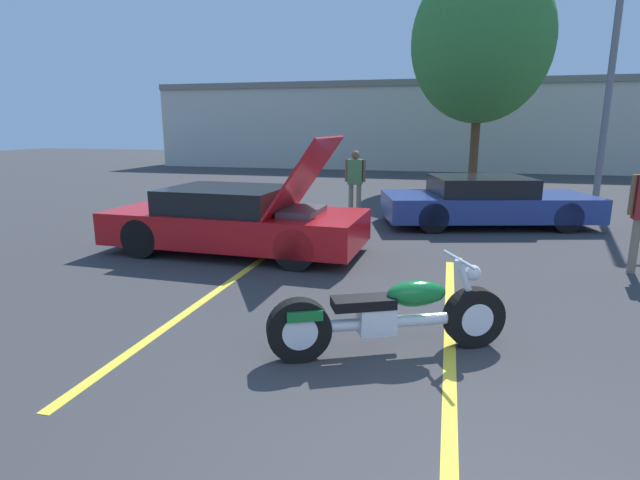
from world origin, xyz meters
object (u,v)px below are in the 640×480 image
Objects in this scene: motorcycle at (390,316)px; spectator_near_motorcycle at (355,177)px; show_car_hood_open at (237,220)px; parked_car_left_row at (485,202)px; tree_background at (481,42)px; light_pole at (617,49)px.

spectator_near_motorcycle is at bearing 78.17° from motorcycle.
show_car_hood_open is 0.93× the size of parked_car_left_row.
tree_background is 3.51× the size of motorcycle.
light_pole reaches higher than spectator_near_motorcycle.
show_car_hood_open is 2.83× the size of spectator_near_motorcycle.
tree_background is 9.03m from parked_car_left_row.
tree_background is 1.74× the size of show_car_hood_open.
motorcycle is at bearing -113.19° from light_pole.
light_pole is 1.68× the size of show_car_hood_open.
tree_background reaches higher than show_car_hood_open.
tree_background is at bearing 129.28° from light_pole.
motorcycle is at bearing -45.89° from show_car_hood_open.
tree_background is at bearing 74.74° from parked_car_left_row.
motorcycle is 1.40× the size of spectator_near_motorcycle.
show_car_hood_open is at bearing -136.18° from light_pole.
show_car_hood_open is at bearing -155.45° from parked_car_left_row.
show_car_hood_open is at bearing -111.37° from tree_background.
show_car_hood_open is 5.76m from parked_car_left_row.
spectator_near_motorcycle reaches higher than motorcycle.
parked_car_left_row is at bearing -131.25° from light_pole.
parked_car_left_row reaches higher than motorcycle.
parked_car_left_row is (-3.32, -3.78, -3.66)m from light_pole.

